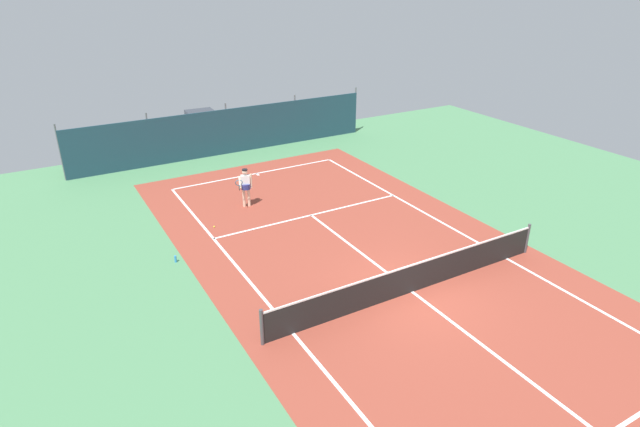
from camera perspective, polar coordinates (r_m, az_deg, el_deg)
ground_plane at (r=16.61m, az=9.91°, el=-8.35°), size 36.00×36.00×0.00m
court_surface at (r=16.61m, az=9.92°, el=-8.34°), size 11.02×26.60×0.01m
tennis_net at (r=16.34m, az=10.05°, el=-6.85°), size 10.12×0.10×1.10m
back_fence at (r=29.24m, az=-10.22°, el=7.94°), size 16.30×0.98×2.70m
tennis_player at (r=21.88m, az=-8.06°, el=3.08°), size 0.83×0.67×1.64m
tennis_ball_near_player at (r=20.63m, az=-11.37°, el=-1.41°), size 0.07×0.07×0.07m
parked_car at (r=31.28m, az=-12.55°, el=9.18°), size 2.16×4.28×1.68m
water_bottle at (r=18.51m, az=-15.36°, el=-4.77°), size 0.08×0.08×0.24m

